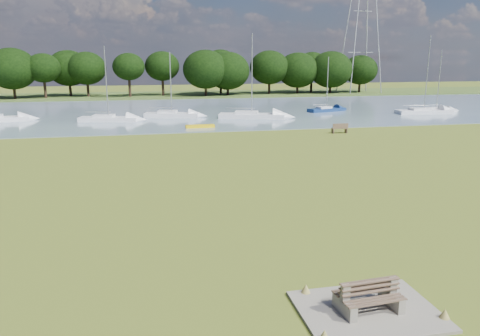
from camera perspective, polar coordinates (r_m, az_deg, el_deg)
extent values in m
plane|color=olive|center=(27.69, 2.13, -2.63)|extent=(220.00, 220.00, 0.00)
cube|color=slate|center=(68.55, -6.44, 6.87)|extent=(220.00, 40.00, 0.10)
cube|color=#4C6626|center=(98.33, -8.17, 8.76)|extent=(220.00, 20.00, 0.40)
cube|color=gray|center=(15.46, 15.30, -16.46)|extent=(4.20, 3.20, 0.10)
cube|color=gray|center=(14.95, 12.62, -16.13)|extent=(0.32, 1.15, 0.47)
cube|color=gray|center=(14.74, 12.70, -14.67)|extent=(0.25, 0.21, 0.59)
cube|color=gray|center=(15.72, 17.97, -14.92)|extent=(0.32, 1.15, 0.47)
cube|color=gray|center=(15.53, 18.08, -13.51)|extent=(0.25, 0.21, 0.59)
cube|color=brown|center=(14.94, 16.16, -15.28)|extent=(1.97, 0.58, 0.04)
cube|color=brown|center=(14.99, 15.68, -13.75)|extent=(1.94, 0.29, 0.47)
cube|color=brown|center=(15.47, 14.72, -14.15)|extent=(1.97, 0.58, 0.04)
cube|color=brown|center=(15.12, 15.33, -13.48)|extent=(1.94, 0.29, 0.47)
cube|color=brown|center=(49.02, 11.24, 4.45)|extent=(0.10, 0.51, 0.52)
cube|color=brown|center=(49.63, 12.79, 4.48)|extent=(0.10, 0.51, 0.52)
cube|color=brown|center=(49.28, 12.04, 4.77)|extent=(1.70, 0.53, 0.06)
cube|color=brown|center=(49.04, 12.16, 5.04)|extent=(1.69, 0.08, 0.51)
cube|color=yellow|center=(51.98, -4.89, 5.10)|extent=(3.20, 0.83, 0.32)
cylinder|color=#AFAFB0|center=(103.84, 14.12, 18.21)|extent=(0.24, 0.24, 33.88)
cylinder|color=#AFAFB0|center=(105.95, 16.55, 17.97)|extent=(0.24, 0.24, 33.88)
cylinder|color=#AFAFB0|center=(108.13, 12.98, 18.06)|extent=(0.24, 0.24, 33.88)
cylinder|color=#AFAFB0|center=(110.16, 15.33, 17.84)|extent=(0.24, 0.24, 33.88)
cylinder|color=black|center=(96.89, -26.23, 8.55)|extent=(0.45, 0.45, 3.21)
ellipsoid|color=black|center=(96.74, -26.47, 10.85)|extent=(8.18, 8.18, 6.95)
cylinder|color=black|center=(95.43, -22.12, 8.96)|extent=(0.45, 0.45, 3.47)
ellipsoid|color=black|center=(95.27, -22.34, 11.50)|extent=(6.36, 6.36, 5.41)
cylinder|color=black|center=(94.46, -17.90, 9.33)|extent=(0.45, 0.45, 3.73)
ellipsoid|color=black|center=(94.31, -18.10, 12.09)|extent=(7.27, 7.27, 6.18)
cylinder|color=black|center=(94.04, -13.58, 9.35)|extent=(0.45, 0.45, 2.95)
ellipsoid|color=black|center=(93.88, -13.71, 11.54)|extent=(8.18, 8.18, 6.95)
cylinder|color=black|center=(94.11, -9.27, 9.62)|extent=(0.45, 0.45, 3.21)
ellipsoid|color=black|center=(93.95, -9.36, 12.01)|extent=(6.36, 6.36, 5.41)
cylinder|color=black|center=(94.69, -4.98, 9.85)|extent=(0.45, 0.45, 3.47)
ellipsoid|color=black|center=(94.53, -5.03, 12.41)|extent=(7.27, 7.27, 6.18)
cylinder|color=black|center=(95.78, -0.76, 10.01)|extent=(0.45, 0.45, 3.73)
ellipsoid|color=black|center=(95.63, -0.77, 12.74)|extent=(8.18, 8.18, 6.95)
cylinder|color=black|center=(97.40, 3.35, 9.81)|extent=(0.45, 0.45, 2.95)
ellipsoid|color=black|center=(97.25, 3.38, 11.93)|extent=(6.36, 6.36, 5.41)
cylinder|color=black|center=(99.45, 7.30, 9.88)|extent=(0.45, 0.45, 3.21)
ellipsoid|color=black|center=(99.30, 7.37, 12.14)|extent=(7.27, 7.27, 6.18)
cylinder|color=black|center=(101.95, 11.08, 9.90)|extent=(0.45, 0.45, 3.47)
ellipsoid|color=black|center=(101.80, 11.19, 12.28)|extent=(8.18, 8.18, 6.95)
cylinder|color=black|center=(104.85, 14.67, 9.87)|extent=(0.45, 0.45, 3.73)
ellipsoid|color=black|center=(104.71, 14.82, 12.36)|extent=(6.36, 6.36, 5.41)
cube|color=navy|center=(68.68, 10.49, 7.07)|extent=(6.02, 3.28, 0.66)
cube|color=white|center=(68.35, 10.20, 7.39)|extent=(2.32, 1.82, 0.42)
cylinder|color=#A5A8AD|center=(68.39, 10.62, 10.17)|extent=(0.11, 0.11, 7.15)
cube|color=white|center=(60.10, 1.44, 6.48)|extent=(8.61, 4.70, 0.79)
cube|color=white|center=(60.09, 0.80, 6.94)|extent=(3.32, 2.61, 0.51)
cylinder|color=#A5A8AD|center=(59.70, 1.47, 11.35)|extent=(0.14, 0.14, 9.86)
cube|color=white|center=(61.53, -8.33, 6.51)|extent=(7.18, 3.51, 0.80)
cube|color=white|center=(61.57, -8.85, 6.95)|extent=(2.71, 2.05, 0.52)
cylinder|color=#A5A8AD|center=(61.19, -8.45, 10.22)|extent=(0.14, 0.14, 7.62)
cube|color=white|center=(71.99, 22.81, 6.54)|extent=(5.66, 1.76, 0.66)
cube|color=white|center=(71.69, 22.55, 6.86)|extent=(2.00, 1.30, 0.42)
cylinder|color=#A5A8AD|center=(71.69, 23.11, 9.83)|extent=(0.11, 0.11, 8.03)
cube|color=white|center=(59.31, -15.73, 5.86)|extent=(7.27, 3.40, 0.72)
cube|color=white|center=(59.42, -16.28, 6.27)|extent=(2.73, 2.03, 0.46)
cylinder|color=#A5A8AD|center=(58.94, -16.00, 10.04)|extent=(0.12, 0.12, 8.37)
cube|color=white|center=(69.71, 21.51, 6.49)|extent=(7.73, 2.66, 0.73)
cube|color=white|center=(69.37, 21.10, 6.86)|extent=(2.77, 1.86, 0.47)
cylinder|color=#A5A8AD|center=(69.37, 21.87, 10.67)|extent=(0.12, 0.12, 9.90)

